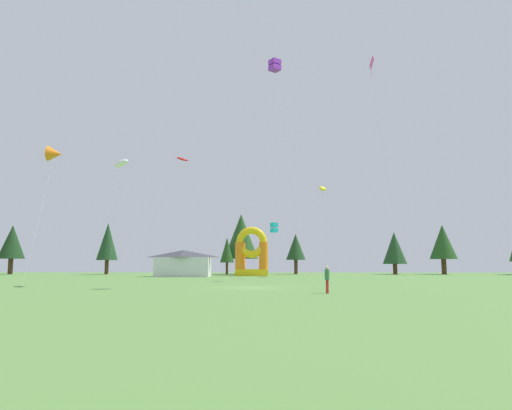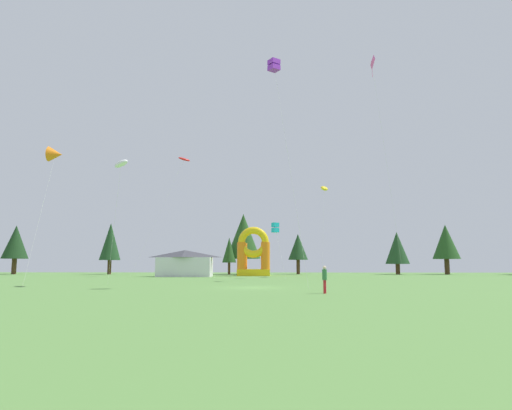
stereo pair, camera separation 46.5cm
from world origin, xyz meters
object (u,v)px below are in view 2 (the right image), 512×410
at_px(kite_pink_diamond, 371,64).
at_px(kite_cyan_box, 275,228).
at_px(kite_purple_box, 274,66).
at_px(festival_tent, 185,263).
at_px(person_far_side, 325,277).
at_px(kite_orange_delta, 55,154).
at_px(kite_white_parafoil, 121,164).
at_px(kite_red_parafoil, 184,160).
at_px(kite_yellow_parafoil, 324,188).
at_px(inflatable_yellow_castle, 254,257).

distance_m(kite_pink_diamond, kite_cyan_box, 22.46).
bearing_deg(kite_purple_box, festival_tent, 113.94).
relative_size(person_far_side, festival_tent, 0.22).
relative_size(kite_orange_delta, kite_cyan_box, 1.79).
relative_size(kite_purple_box, kite_pink_diamond, 0.72).
relative_size(kite_white_parafoil, kite_red_parafoil, 0.62).
distance_m(kite_red_parafoil, person_far_side, 43.84).
height_order(kite_purple_box, kite_cyan_box, kite_purple_box).
bearing_deg(kite_yellow_parafoil, person_far_side, -96.60).
bearing_deg(inflatable_yellow_castle, kite_purple_box, -84.82).
xyz_separation_m(kite_yellow_parafoil, festival_tent, (-19.58, -0.18, -10.49)).
height_order(kite_purple_box, kite_yellow_parafoil, kite_purple_box).
bearing_deg(kite_pink_diamond, person_far_side, -110.02).
distance_m(kite_white_parafoil, kite_red_parafoil, 28.58).
distance_m(kite_white_parafoil, festival_tent, 27.50).
distance_m(kite_yellow_parafoil, kite_cyan_box, 11.89).
bearing_deg(festival_tent, kite_yellow_parafoil, 0.54).
xyz_separation_m(kite_yellow_parafoil, kite_pink_diamond, (4.26, -12.92, 12.58)).
bearing_deg(inflatable_yellow_castle, festival_tent, -151.23).
height_order(kite_orange_delta, kite_purple_box, kite_purple_box).
height_order(kite_cyan_box, inflatable_yellow_castle, inflatable_yellow_castle).
bearing_deg(kite_red_parafoil, inflatable_yellow_castle, 19.26).
relative_size(person_far_side, inflatable_yellow_castle, 0.23).
distance_m(kite_white_parafoil, kite_yellow_parafoil, 33.31).
xyz_separation_m(kite_red_parafoil, person_far_side, (16.11, -37.51, -15.98)).
distance_m(kite_red_parafoil, kite_pink_diamond, 29.52).
relative_size(kite_orange_delta, kite_white_parafoil, 1.13).
relative_size(kite_white_parafoil, person_far_side, 6.42).
xyz_separation_m(kite_pink_diamond, inflatable_yellow_castle, (-14.42, 17.91, -22.09)).
height_order(kite_orange_delta, kite_red_parafoil, kite_red_parafoil).
relative_size(kite_purple_box, kite_white_parafoil, 1.73).
bearing_deg(kite_red_parafoil, kite_yellow_parafoil, -4.08).
bearing_deg(kite_white_parafoil, kite_orange_delta, 167.97).
relative_size(kite_orange_delta, festival_tent, 1.64).
relative_size(kite_orange_delta, kite_pink_diamond, 0.48).
relative_size(kite_purple_box, kite_cyan_box, 2.72).
relative_size(kite_purple_box, kite_red_parafoil, 1.07).
height_order(kite_yellow_parafoil, festival_tent, kite_yellow_parafoil).
bearing_deg(kite_red_parafoil, kite_pink_diamond, -30.35).
bearing_deg(kite_purple_box, inflatable_yellow_castle, 95.18).
bearing_deg(person_far_side, festival_tent, -128.95).
height_order(kite_red_parafoil, inflatable_yellow_castle, kite_red_parafoil).
bearing_deg(kite_pink_diamond, festival_tent, 151.88).
bearing_deg(kite_red_parafoil, kite_white_parafoil, -90.02).
bearing_deg(kite_purple_box, kite_pink_diamond, 53.16).
bearing_deg(kite_yellow_parafoil, festival_tent, -179.46).
bearing_deg(festival_tent, inflatable_yellow_castle, 28.77).
height_order(kite_cyan_box, festival_tent, kite_cyan_box).
bearing_deg(person_far_side, kite_red_parafoil, -128.95).
height_order(kite_white_parafoil, festival_tent, kite_white_parafoil).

